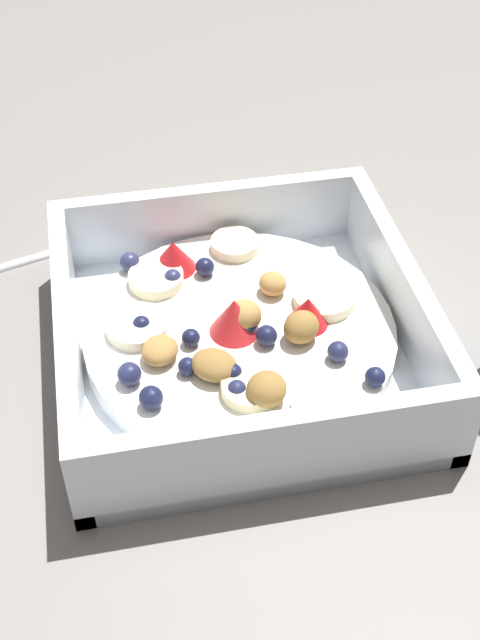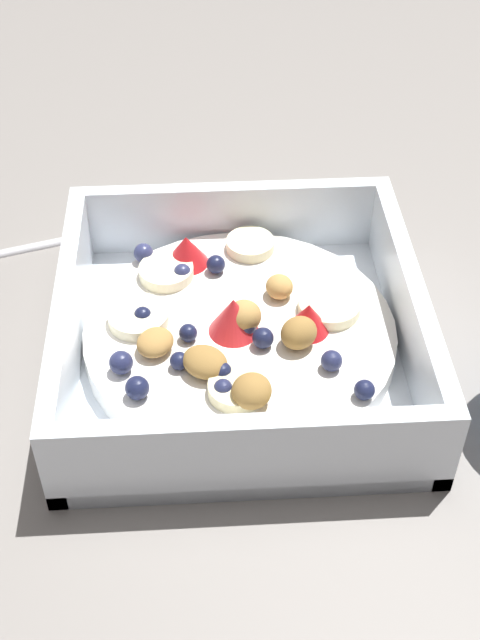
# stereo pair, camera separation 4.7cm
# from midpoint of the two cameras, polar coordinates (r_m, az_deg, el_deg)

# --- Properties ---
(ground_plane) EXTENTS (2.40, 2.40, 0.00)m
(ground_plane) POSITION_cam_midpoint_polar(r_m,az_deg,el_deg) (0.48, -3.84, -4.22)
(ground_plane) COLOR gray
(fruit_bowl) EXTENTS (0.20, 0.20, 0.06)m
(fruit_bowl) POSITION_cam_midpoint_polar(r_m,az_deg,el_deg) (0.48, -2.86, -1.15)
(fruit_bowl) COLOR white
(fruit_bowl) RESTS_ON ground
(spoon) EXTENTS (0.07, 0.17, 0.01)m
(spoon) POSITION_cam_midpoint_polar(r_m,az_deg,el_deg) (0.59, -9.33, 6.42)
(spoon) COLOR silver
(spoon) RESTS_ON ground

